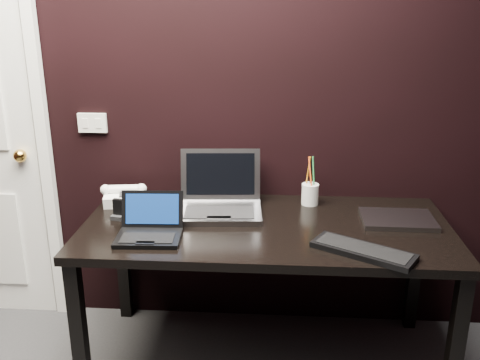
# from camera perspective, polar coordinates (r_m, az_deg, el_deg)

# --- Properties ---
(wall_back) EXTENTS (4.00, 0.00, 4.00)m
(wall_back) POSITION_cam_1_polar(r_m,az_deg,el_deg) (2.74, -3.20, 9.65)
(wall_back) COLOR black
(wall_back) RESTS_ON ground
(wall_switch) EXTENTS (0.15, 0.02, 0.10)m
(wall_switch) POSITION_cam_1_polar(r_m,az_deg,el_deg) (2.90, -15.47, 5.89)
(wall_switch) COLOR silver
(wall_switch) RESTS_ON wall_back
(desk) EXTENTS (1.70, 0.80, 0.74)m
(desk) POSITION_cam_1_polar(r_m,az_deg,el_deg) (2.52, 2.77, -6.36)
(desk) COLOR black
(desk) RESTS_ON ground
(netbook) EXTENTS (0.29, 0.26, 0.18)m
(netbook) POSITION_cam_1_polar(r_m,az_deg,el_deg) (2.38, -9.62, -5.20)
(netbook) COLOR black
(netbook) RESTS_ON desk
(silver_laptop) EXTENTS (0.43, 0.39, 0.28)m
(silver_laptop) POSITION_cam_1_polar(r_m,az_deg,el_deg) (2.62, -2.16, -2.29)
(silver_laptop) COLOR gray
(silver_laptop) RESTS_ON desk
(ext_keyboard) EXTENTS (0.43, 0.34, 0.03)m
(ext_keyboard) POSITION_cam_1_polar(r_m,az_deg,el_deg) (2.26, 13.00, -7.35)
(ext_keyboard) COLOR black
(ext_keyboard) RESTS_ON desk
(closed_laptop) EXTENTS (0.34, 0.24, 0.02)m
(closed_laptop) POSITION_cam_1_polar(r_m,az_deg,el_deg) (2.62, 16.47, -4.05)
(closed_laptop) COLOR gray
(closed_laptop) RESTS_ON desk
(desk_phone) EXTENTS (0.24, 0.20, 0.11)m
(desk_phone) POSITION_cam_1_polar(r_m,az_deg,el_deg) (2.78, -12.24, -1.63)
(desk_phone) COLOR white
(desk_phone) RESTS_ON desk
(mobile_phone) EXTENTS (0.06, 0.06, 0.10)m
(mobile_phone) POSITION_cam_1_polar(r_m,az_deg,el_deg) (2.60, -12.88, -3.29)
(mobile_phone) COLOR black
(mobile_phone) RESTS_ON desk
(pen_cup) EXTENTS (0.10, 0.10, 0.25)m
(pen_cup) POSITION_cam_1_polar(r_m,az_deg,el_deg) (2.73, 7.48, -1.41)
(pen_cup) COLOR silver
(pen_cup) RESTS_ON desk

